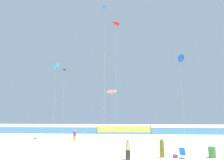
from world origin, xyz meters
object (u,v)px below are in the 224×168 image
Objects in this scene: kite_cyan_tube at (56,66)px; volleyball_net at (124,130)px; beachgoer_sage_shirt at (128,148)px; kite_blue_diamond at (105,10)px; kite_pink_tube at (112,91)px; kite_red_inflatable at (116,23)px; folding_beach_chair at (183,153)px; beach_handbag at (175,156)px; kite_blue_delta at (180,58)px; beachgoer_plum_shirt at (75,135)px; trash_barrel at (212,152)px; kite_black_diamond at (65,71)px; beachgoer_olive_shirt at (162,147)px.

volleyball_net is at bearing -7.21° from kite_cyan_tube.
kite_blue_diamond is at bearing -125.78° from beachgoer_sage_shirt.
kite_red_inflatable is (0.69, 2.56, 13.49)m from kite_pink_tube.
folding_beach_chair reaches higher than beach_handbag.
volleyball_net is 14.30m from kite_blue_delta.
kite_red_inflatable is at bearing 24.00° from kite_cyan_tube.
beachgoer_plum_shirt is 0.13× the size of kite_cyan_tube.
folding_beach_chair is 17.12m from kite_pink_tube.
kite_cyan_tube reaches higher than volleyball_net.
beachgoer_plum_shirt is 13.72m from beachgoer_sage_shirt.
kite_blue_diamond reaches higher than beachgoer_sage_shirt.
kite_cyan_tube is at bearing 149.15° from trash_barrel.
kite_cyan_tube is at bearing 156.64° from folding_beach_chair.
kite_red_inflatable is (-6.62, 16.26, 20.70)m from folding_beach_chair.
trash_barrel is 0.07× the size of kite_blue_delta.
folding_beach_chair is at bearing -47.33° from kite_black_diamond.
beachgoer_olive_shirt is 2.01× the size of folding_beach_chair.
beachgoer_plum_shirt is at bearing -98.67° from beachgoer_olive_shirt.
trash_barrel is 0.12× the size of kite_pink_tube.
folding_beach_chair is 0.05× the size of kite_blue_diamond.
beachgoer_plum_shirt is at bearing -60.96° from kite_black_diamond.
trash_barrel is 0.05× the size of kite_blue_diamond.
beachgoer_sage_shirt is 4.44m from beach_handbag.
kite_cyan_tube reaches higher than trash_barrel.
beachgoer_olive_shirt is 0.97× the size of beachgoer_sage_shirt.
kite_black_diamond is at bearing 131.55° from beach_handbag.
beachgoer_plum_shirt is 0.07× the size of kite_red_inflatable.
kite_cyan_tube is (-19.18, 11.46, 11.24)m from trash_barrel.
kite_blue_diamond is at bearing 147.79° from trash_barrel.
beachgoer_sage_shirt is 0.14× the size of kite_blue_delta.
volleyball_net reaches higher than beachgoer_plum_shirt.
volleyball_net is at bearing 129.51° from folding_beach_chair.
volleyball_net is at bearing -143.75° from beachgoer_sage_shirt.
kite_red_inflatable reaches higher than beachgoer_olive_shirt.
beachgoer_olive_shirt is at bearing -177.10° from trash_barrel.
kite_pink_tube reaches higher than beachgoer_plum_shirt.
beach_handbag is 0.02× the size of kite_blue_diamond.
beach_handbag is at bearing -64.13° from kite_pink_tube.
beach_handbag is at bearing 58.58° from beachgoer_plum_shirt.
beachgoer_olive_shirt is 26.62m from kite_black_diamond.
kite_black_diamond is (-17.14, 18.59, 12.08)m from folding_beach_chair.
beach_handbag is at bearing 115.13° from beachgoer_olive_shirt.
kite_black_diamond is (-4.55, 8.19, 11.68)m from beachgoer_plum_shirt.
beachgoer_olive_shirt is at bearing -67.78° from kite_pink_tube.
kite_black_diamond is at bearing -113.88° from beachgoer_sage_shirt.
kite_black_diamond is 16.02m from kite_blue_diamond.
beachgoer_olive_shirt is 0.13× the size of kite_blue_delta.
folding_beach_chair is at bearing -61.94° from kite_pink_tube.
folding_beach_chair is 2.27× the size of beach_handbag.
kite_black_diamond is at bearing 137.57° from trash_barrel.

